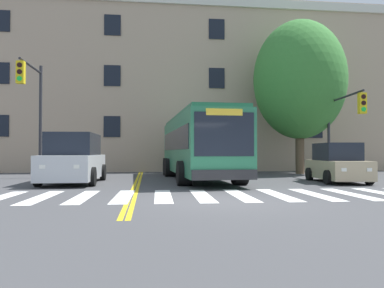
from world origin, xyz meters
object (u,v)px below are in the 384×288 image
city_bus (198,145)px  street_tree_curbside_large (299,80)px  car_silver_near_lane (74,160)px  traffic_light_near_corner (343,118)px  car_tan_far_lane (337,164)px  traffic_light_far_corner (33,99)px  car_grey_behind_bus (183,156)px

city_bus → street_tree_curbside_large: size_ratio=1.14×
car_silver_near_lane → street_tree_curbside_large: size_ratio=0.54×
traffic_light_near_corner → street_tree_curbside_large: size_ratio=0.48×
car_silver_near_lane → car_tan_far_lane: car_silver_near_lane is taller
traffic_light_far_corner → car_grey_behind_bus: bearing=46.2°
car_tan_far_lane → car_grey_behind_bus: car_grey_behind_bus is taller
traffic_light_near_corner → city_bus: bearing=-175.5°
traffic_light_far_corner → street_tree_curbside_large: 15.46m
city_bus → traffic_light_near_corner: 8.10m
traffic_light_near_corner → traffic_light_far_corner: (-15.99, 0.04, 0.74)m
city_bus → car_grey_behind_bus: bearing=89.1°
city_bus → traffic_light_near_corner: size_ratio=2.34×
car_tan_far_lane → traffic_light_far_corner: bearing=167.4°
car_grey_behind_bus → traffic_light_far_corner: traffic_light_far_corner is taller
traffic_light_far_corner → street_tree_curbside_large: size_ratio=0.61×
city_bus → traffic_light_far_corner: 8.40m
car_grey_behind_bus → traffic_light_far_corner: bearing=-133.8°
car_grey_behind_bus → street_tree_curbside_large: street_tree_curbside_large is taller
car_tan_far_lane → street_tree_curbside_large: street_tree_curbside_large is taller
street_tree_curbside_large → car_grey_behind_bus: bearing=142.2°
traffic_light_far_corner → street_tree_curbside_large: bearing=12.4°
street_tree_curbside_large → car_silver_near_lane: bearing=-156.1°
car_silver_near_lane → car_grey_behind_bus: car_grey_behind_bus is taller
car_silver_near_lane → car_tan_far_lane: bearing=-4.2°
car_silver_near_lane → car_tan_far_lane: size_ratio=1.28×
traffic_light_near_corner → street_tree_curbside_large: 4.38m
traffic_light_far_corner → street_tree_curbside_large: (14.98, 3.29, 1.91)m
car_tan_far_lane → traffic_light_far_corner: traffic_light_far_corner is taller
city_bus → car_tan_far_lane: city_bus is taller
traffic_light_near_corner → car_grey_behind_bus: bearing=132.2°
city_bus → street_tree_curbside_large: street_tree_curbside_large is taller
car_grey_behind_bus → street_tree_curbside_large: bearing=-37.8°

